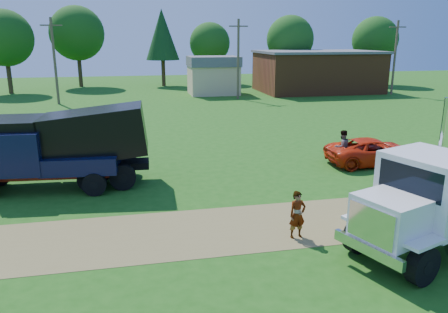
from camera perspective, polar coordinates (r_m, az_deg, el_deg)
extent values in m
plane|color=#1B5211|center=(17.54, 9.88, -8.47)|extent=(140.00, 140.00, 0.00)
cube|color=olive|center=(17.54, 9.88, -8.45)|extent=(120.00, 4.20, 0.01)
cylinder|color=black|center=(14.28, 24.49, -12.82)|extent=(1.27, 0.78, 1.21)
cylinder|color=black|center=(14.28, 24.49, -12.82)|extent=(0.54, 0.53, 0.42)
cylinder|color=black|center=(15.51, 17.20, -9.80)|extent=(1.27, 0.78, 1.21)
cylinder|color=black|center=(15.51, 17.20, -9.80)|extent=(0.54, 0.53, 0.42)
cylinder|color=black|center=(19.32, 26.97, -5.77)|extent=(1.27, 0.78, 1.21)
cylinder|color=black|center=(19.32, 26.97, -5.77)|extent=(0.54, 0.53, 0.42)
cube|color=silver|center=(14.46, 21.22, -7.29)|extent=(2.51, 2.44, 1.32)
cube|color=silver|center=(13.74, 18.67, -8.48)|extent=(0.65, 1.58, 1.10)
cube|color=silver|center=(14.02, 18.25, -11.42)|extent=(1.03, 2.44, 0.33)
cube|color=silver|center=(15.66, 25.32, -3.86)|extent=(3.08, 3.28, 2.31)
cube|color=black|center=(14.60, 23.11, -2.89)|extent=(0.81, 2.09, 0.94)
cube|color=black|center=(16.23, 21.62, -0.98)|extent=(1.57, 0.61, 0.83)
cube|color=silver|center=(13.97, 24.81, -10.21)|extent=(1.41, 0.92, 0.11)
cube|color=silver|center=(15.22, 17.41, -7.36)|extent=(1.41, 0.92, 0.11)
cylinder|color=silver|center=(16.93, 26.08, -1.61)|extent=(0.20, 0.20, 5.07)
cube|color=black|center=(22.69, -21.19, -1.37)|extent=(9.02, 1.48, 0.34)
cylinder|color=black|center=(21.34, -16.99, -2.79)|extent=(1.25, 0.44, 1.24)
cylinder|color=black|center=(21.34, -16.99, -2.79)|extent=(0.45, 0.43, 0.43)
cylinder|color=black|center=(23.58, -16.32, -1.03)|extent=(1.25, 0.44, 1.24)
cylinder|color=black|center=(23.58, -16.32, -1.03)|extent=(0.45, 0.43, 0.43)
cylinder|color=black|center=(21.19, -13.08, -2.64)|extent=(1.25, 0.44, 1.24)
cylinder|color=black|center=(21.19, -13.08, -2.64)|extent=(0.45, 0.43, 0.43)
cylinder|color=black|center=(23.45, -12.78, -0.88)|extent=(1.25, 0.44, 1.24)
cylinder|color=black|center=(23.45, -12.78, -0.88)|extent=(0.45, 0.43, 0.43)
cube|color=black|center=(22.71, -25.12, 1.75)|extent=(2.35, 2.78, 2.25)
cube|color=black|center=(21.97, -16.43, 2.92)|extent=(5.03, 2.89, 2.73)
cube|color=maroon|center=(22.14, -21.97, -2.15)|extent=(6.93, 1.55, 0.29)
cylinder|color=black|center=(23.93, -27.22, -2.11)|extent=(1.10, 0.43, 1.08)
cylinder|color=black|center=(23.93, -27.22, -2.11)|extent=(0.41, 0.39, 0.38)
cylinder|color=black|center=(20.77, -16.56, -3.49)|extent=(1.10, 0.43, 1.08)
cylinder|color=black|center=(20.77, -16.56, -3.49)|extent=(0.41, 0.39, 0.38)
cylinder|color=black|center=(22.71, -15.76, -1.82)|extent=(1.10, 0.43, 1.08)
cylinder|color=black|center=(22.71, -15.76, -1.82)|extent=(0.41, 0.39, 0.38)
cube|color=black|center=(22.12, -24.73, 0.71)|extent=(2.15, 2.51, 1.96)
cube|color=black|center=(22.34, -27.20, 1.72)|extent=(0.21, 1.96, 0.79)
cube|color=black|center=(21.64, -18.09, -0.68)|extent=(3.61, 2.54, 0.79)
imported|color=red|center=(26.14, 18.94, 0.61)|extent=(5.40, 2.55, 1.49)
imported|color=#999999|center=(15.94, 9.56, -7.52)|extent=(0.69, 0.51, 1.76)
imported|color=#999999|center=(25.67, 15.17, 1.20)|extent=(1.06, 0.89, 1.96)
cube|color=brown|center=(60.11, 12.07, 10.70)|extent=(15.00, 10.00, 5.00)
cube|color=#59595E|center=(59.97, 12.21, 13.22)|extent=(15.40, 10.40, 0.30)
cube|color=tan|center=(56.03, -1.40, 9.99)|extent=(6.00, 5.00, 3.60)
cube|color=#59595E|center=(55.86, -1.42, 12.34)|extent=(6.20, 5.40, 1.20)
cylinder|color=brown|center=(50.52, -21.24, 11.47)|extent=(0.28, 0.28, 9.00)
cube|color=brown|center=(50.47, -21.65, 15.65)|extent=(2.20, 0.14, 0.14)
cylinder|color=brown|center=(51.38, 1.87, 12.52)|extent=(0.28, 0.28, 9.00)
cube|color=brown|center=(51.33, 1.91, 16.65)|extent=(2.20, 0.14, 0.14)
cylinder|color=brown|center=(59.38, 21.40, 11.88)|extent=(0.28, 0.28, 9.00)
cube|color=brown|center=(59.34, 21.76, 15.44)|extent=(2.20, 0.14, 0.14)
cylinder|color=#311E14|center=(62.90, -26.20, 9.09)|extent=(0.56, 0.56, 3.73)
sphere|color=#194912|center=(62.69, -26.76, 13.67)|extent=(7.03, 7.03, 7.03)
cylinder|color=#311E14|center=(67.96, -18.27, 10.37)|extent=(0.56, 0.56, 4.06)
sphere|color=#194912|center=(67.78, -18.67, 15.01)|extent=(7.66, 7.66, 7.66)
cylinder|color=#311E14|center=(66.18, -7.91, 10.78)|extent=(0.56, 0.56, 3.86)
cone|color=black|center=(65.98, -8.09, 15.51)|extent=(4.85, 4.85, 7.16)
cylinder|color=#311E14|center=(69.78, -1.85, 10.92)|extent=(0.56, 0.56, 3.31)
sphere|color=#194912|center=(69.58, -1.88, 14.61)|extent=(6.24, 6.24, 6.24)
cylinder|color=#311E14|center=(66.70, 8.46, 10.69)|extent=(0.56, 0.56, 3.62)
sphere|color=#194912|center=(66.50, 8.63, 14.92)|extent=(6.83, 6.83, 6.83)
cylinder|color=#311E14|center=(71.19, 18.77, 10.33)|extent=(0.56, 0.56, 3.58)
sphere|color=#194912|center=(71.00, 19.11, 14.23)|extent=(6.75, 6.75, 6.75)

